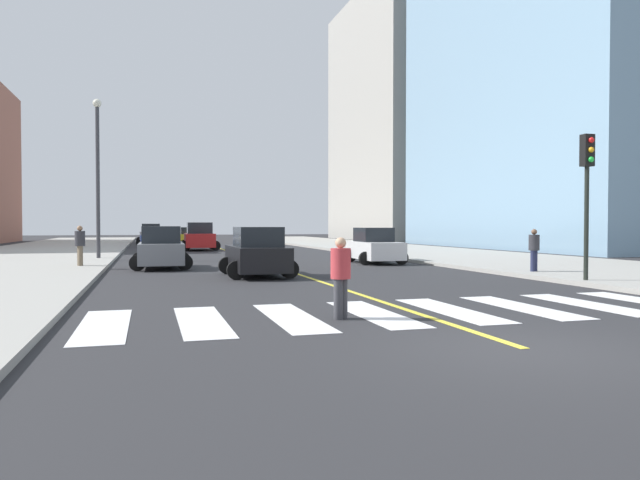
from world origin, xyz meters
The scene contains 19 objects.
ground_plane centered at (0.00, 0.00, 0.00)m, with size 220.00×220.00×0.00m, color #28282B.
sidewalk_kerb_east centered at (12.20, 20.00, 0.07)m, with size 10.00×120.00×0.15m, color #9E9B93.
crosswalk_paint centered at (0.00, 4.00, 0.01)m, with size 13.50×4.00×0.01m.
lane_divider_paint centered at (0.00, 40.00, 0.01)m, with size 0.16×80.00×0.01m, color yellow.
office_tower_glass centered at (29.90, 34.54, 18.18)m, with size 20.00×28.00×36.37m, color #7A9EB7.
parking_garage_concrete centered at (28.90, 63.88, 15.55)m, with size 18.00×24.00×31.10m, color #9E9B93.
car_gray_nearest centered at (-4.96, 18.80, 0.86)m, with size 2.60×4.13×1.83m.
car_red_second centered at (-1.85, 37.23, 0.97)m, with size 2.96×4.68×2.07m.
car_blue_third centered at (-5.31, 45.21, 0.79)m, with size 2.45×3.86×1.70m.
car_silver_fourth centered at (-5.20, 55.02, 0.94)m, with size 2.91×4.56×2.01m.
car_white_fifth centered at (5.22, 19.64, 0.82)m, with size 2.52×3.96×1.75m.
car_yellow_sixth centered at (-1.86, 50.67, 0.78)m, with size 2.42×3.80×1.67m.
car_black_seventh centered at (-1.66, 13.82, 0.85)m, with size 2.53×4.05×1.81m.
traffic_light_near_corner centered at (7.74, 7.87, 3.37)m, with size 0.36×0.41×4.57m.
pedestrian_crossing centered at (-1.80, 3.53, 0.90)m, with size 0.40×0.40×1.64m.
pedestrian_waiting_east centered at (8.37, 11.39, 1.02)m, with size 0.39×0.39×1.58m.
pedestrian_walking_west centered at (-8.29, 19.42, 1.09)m, with size 0.42×0.42×1.71m.
fire_hydrant centered at (8.02, 27.54, 0.58)m, with size 0.26×0.26×0.89m.
street_lamp centered at (-8.02, 25.54, 5.00)m, with size 0.44×0.44×8.32m.
Camera 1 is at (-5.49, -7.77, 1.88)m, focal length 33.48 mm.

